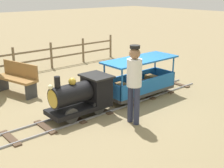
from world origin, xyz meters
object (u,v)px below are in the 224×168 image
(locomotive, at_px, (82,95))
(park_bench, at_px, (17,78))
(passenger_car, at_px, (140,81))
(conductor_person, at_px, (134,79))

(locomotive, height_order, park_bench, locomotive)
(passenger_car, height_order, conductor_person, conductor_person)
(locomotive, bearing_deg, passenger_car, -90.00)
(locomotive, relative_size, park_bench, 1.06)
(park_bench, bearing_deg, passenger_car, -135.59)
(locomotive, distance_m, park_bench, 2.33)
(locomotive, distance_m, conductor_person, 1.23)
(locomotive, height_order, passenger_car, passenger_car)
(passenger_car, xyz_separation_m, conductor_person, (-0.97, 1.18, 0.53))
(passenger_car, relative_size, conductor_person, 1.23)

